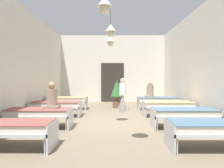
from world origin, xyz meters
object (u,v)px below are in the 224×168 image
(bed_left_row_0, at_px, (9,128))
(patient_seated_secondary, at_px, (52,98))
(bed_right_row_2, at_px, (168,105))
(nurse_near_aisle, at_px, (123,99))
(bed_left_row_2, at_px, (56,105))
(bed_left_row_3, at_px, (67,100))
(bed_right_row_3, at_px, (158,100))
(bed_right_row_1, at_px, (184,113))
(bed_right_row_0, at_px, (214,128))
(patient_seated_primary, at_px, (150,91))
(potted_plant, at_px, (117,91))
(bed_left_row_1, at_px, (40,113))

(bed_left_row_0, height_order, patient_seated_secondary, patient_seated_secondary)
(bed_right_row_2, bearing_deg, patient_seated_secondary, -155.39)
(nurse_near_aisle, height_order, patient_seated_secondary, nurse_near_aisle)
(bed_left_row_2, bearing_deg, bed_left_row_3, 90.00)
(bed_right_row_3, xyz_separation_m, nurse_near_aisle, (-1.67, -0.41, 0.09))
(bed_left_row_3, xyz_separation_m, nurse_near_aisle, (2.63, -0.41, 0.09))
(bed_right_row_1, distance_m, nurse_near_aisle, 3.78)
(bed_left_row_0, distance_m, nurse_near_aisle, 5.91)
(bed_left_row_2, distance_m, bed_right_row_2, 4.30)
(bed_right_row_0, height_order, patient_seated_primary, patient_seated_primary)
(bed_right_row_0, relative_size, bed_right_row_2, 1.00)
(bed_right_row_1, bearing_deg, bed_right_row_3, 90.00)
(bed_right_row_1, bearing_deg, patient_seated_primary, 95.17)
(potted_plant, bearing_deg, patient_seated_primary, -15.97)
(bed_left_row_1, distance_m, potted_plant, 4.95)
(bed_left_row_3, bearing_deg, nurse_near_aisle, -8.84)
(bed_left_row_1, height_order, bed_right_row_2, same)
(bed_right_row_2, xyz_separation_m, patient_seated_secondary, (-3.95, -1.81, 0.43))
(bed_right_row_3, height_order, patient_seated_primary, patient_seated_primary)
(patient_seated_primary, bearing_deg, bed_left_row_2, -153.57)
(bed_right_row_0, height_order, potted_plant, potted_plant)
(bed_right_row_1, bearing_deg, nurse_near_aisle, 116.28)
(potted_plant, bearing_deg, bed_right_row_3, -15.01)
(nurse_near_aisle, xyz_separation_m, patient_seated_primary, (1.32, 0.47, 0.34))
(bed_right_row_0, height_order, bed_left_row_1, same)
(bed_right_row_3, bearing_deg, potted_plant, 164.99)
(bed_right_row_3, distance_m, patient_seated_primary, 0.56)
(bed_left_row_0, height_order, bed_right_row_0, same)
(bed_right_row_1, xyz_separation_m, patient_seated_secondary, (-3.95, 0.09, 0.43))
(bed_right_row_0, bearing_deg, bed_left_row_1, 156.18)
(patient_seated_secondary, distance_m, potted_plant, 4.69)
(bed_right_row_3, bearing_deg, nurse_near_aisle, -166.27)
(bed_right_row_1, relative_size, nurse_near_aisle, 1.28)
(bed_right_row_0, distance_m, bed_left_row_2, 5.74)
(bed_left_row_1, bearing_deg, patient_seated_secondary, 14.16)
(patient_seated_primary, bearing_deg, bed_left_row_1, -135.65)
(bed_left_row_0, xyz_separation_m, bed_left_row_3, (0.00, 5.70, 0.00))
(bed_right_row_1, xyz_separation_m, bed_right_row_3, (0.00, 3.80, 0.00))
(bed_right_row_0, relative_size, patient_seated_secondary, 2.38)
(bed_left_row_0, distance_m, bed_right_row_2, 5.74)
(patient_seated_secondary, bearing_deg, bed_right_row_0, -26.69)
(bed_left_row_1, height_order, patient_seated_secondary, patient_seated_secondary)
(bed_left_row_3, distance_m, potted_plant, 2.47)
(bed_left_row_2, height_order, potted_plant, potted_plant)
(bed_right_row_1, bearing_deg, patient_seated_secondary, 178.72)
(bed_left_row_1, bearing_deg, bed_left_row_2, 90.00)
(bed_right_row_2, xyz_separation_m, nurse_near_aisle, (-1.67, 1.49, 0.09))
(bed_left_row_0, relative_size, potted_plant, 1.36)
(bed_right_row_0, bearing_deg, bed_left_row_2, 138.56)
(bed_right_row_2, bearing_deg, bed_left_row_0, -138.56)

